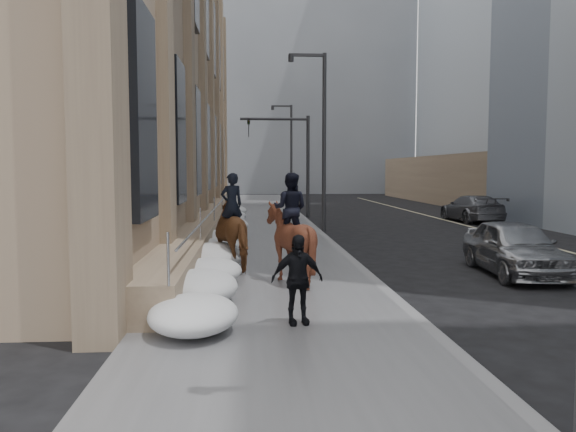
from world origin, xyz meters
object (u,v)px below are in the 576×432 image
(mounted_horse_left, at_px, (237,231))
(car_grey, at_px, (472,208))
(pedestrian, at_px, (297,279))
(mounted_horse_right, at_px, (289,237))
(car_silver, at_px, (514,247))

(mounted_horse_left, xyz_separation_m, car_grey, (12.42, 14.47, -0.42))
(pedestrian, distance_m, car_grey, 23.04)
(mounted_horse_right, distance_m, car_silver, 6.28)
(car_silver, bearing_deg, mounted_horse_left, 178.23)
(mounted_horse_left, height_order, car_grey, mounted_horse_left)
(mounted_horse_right, distance_m, car_grey, 19.89)
(mounted_horse_left, bearing_deg, car_grey, -154.36)
(mounted_horse_left, xyz_separation_m, pedestrian, (1.17, -5.63, -0.23))
(mounted_horse_left, xyz_separation_m, mounted_horse_right, (1.29, -2.00, 0.07))
(mounted_horse_right, relative_size, car_grey, 0.53)
(mounted_horse_left, xyz_separation_m, car_silver, (7.43, -0.78, -0.40))
(mounted_horse_right, bearing_deg, car_grey, -107.43)
(mounted_horse_left, relative_size, mounted_horse_right, 0.99)
(mounted_horse_right, height_order, car_grey, mounted_horse_right)
(mounted_horse_right, xyz_separation_m, car_silver, (6.15, 1.22, -0.46))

